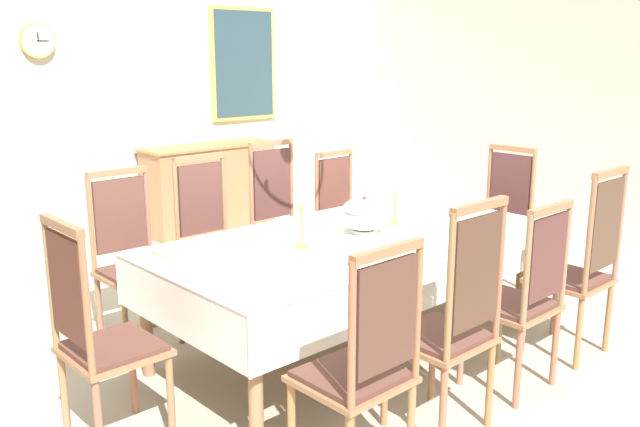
{
  "coord_description": "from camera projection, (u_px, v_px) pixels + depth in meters",
  "views": [
    {
      "loc": [
        -2.85,
        -2.96,
        1.83
      ],
      "look_at": [
        -0.19,
        -0.07,
        0.89
      ],
      "focal_mm": 37.8,
      "sensor_mm": 36.0,
      "label": 1
    }
  ],
  "objects": [
    {
      "name": "ground",
      "position": [
        335.0,
        342.0,
        4.42
      ],
      "size": [
        7.28,
        6.47,
        0.04
      ],
      "primitive_type": "cube",
      "color": "#B4AF9A"
    },
    {
      "name": "back_wall",
      "position": [
        98.0,
        84.0,
        6.41
      ],
      "size": [
        7.28,
        0.08,
        3.09
      ],
      "primitive_type": "cube",
      "color": "beige",
      "rests_on": "ground"
    },
    {
      "name": "right_wall",
      "position": [
        611.0,
        84.0,
        6.48
      ],
      "size": [
        0.08,
        6.47,
        3.09
      ],
      "primitive_type": "cube",
      "color": "beige",
      "rests_on": "ground"
    },
    {
      "name": "dining_table",
      "position": [
        351.0,
        247.0,
        4.16
      ],
      "size": [
        2.49,
        1.23,
        0.73
      ],
      "color": "#A27551",
      "rests_on": "ground"
    },
    {
      "name": "tablecloth",
      "position": [
        351.0,
        246.0,
        4.16
      ],
      "size": [
        2.51,
        1.25,
        0.3
      ],
      "color": "white",
      "rests_on": "dining_table"
    },
    {
      "name": "chair_south_a",
      "position": [
        363.0,
        363.0,
        2.82
      ],
      "size": [
        0.44,
        0.42,
        1.1
      ],
      "color": "#AA7140",
      "rests_on": "ground"
    },
    {
      "name": "chair_north_a",
      "position": [
        131.0,
        256.0,
        4.29
      ],
      "size": [
        0.44,
        0.42,
        1.12
      ],
      "rotation": [
        0.0,
        0.0,
        3.14
      ],
      "color": "#A9674A",
      "rests_on": "ground"
    },
    {
      "name": "chair_south_b",
      "position": [
        452.0,
        319.0,
        3.21
      ],
      "size": [
        0.44,
        0.42,
        1.19
      ],
      "color": "#9F6640",
      "rests_on": "ground"
    },
    {
      "name": "chair_north_b",
      "position": [
        212.0,
        238.0,
        4.69
      ],
      "size": [
        0.44,
        0.42,
        1.15
      ],
      "rotation": [
        0.0,
        0.0,
        3.14
      ],
      "color": "#A2764B",
      "rests_on": "ground"
    },
    {
      "name": "chair_south_c",
      "position": [
        522.0,
        295.0,
        3.65
      ],
      "size": [
        0.44,
        0.42,
        1.08
      ],
      "color": "#9D6B53",
      "rests_on": "ground"
    },
    {
      "name": "chair_north_c",
      "position": [
        282.0,
        221.0,
        5.11
      ],
      "size": [
        0.44,
        0.42,
        1.19
      ],
      "rotation": [
        0.0,
        0.0,
        3.14
      ],
      "color": "#A97747",
      "rests_on": "ground"
    },
    {
      "name": "chair_south_d",
      "position": [
        582.0,
        264.0,
        4.07
      ],
      "size": [
        0.44,
        0.42,
        1.19
      ],
      "color": "#A76447",
      "rests_on": "ground"
    },
    {
      "name": "chair_north_d",
      "position": [
        344.0,
        213.0,
        5.54
      ],
      "size": [
        0.44,
        0.42,
        1.05
      ],
      "rotation": [
        0.0,
        0.0,
        3.14
      ],
      "color": "#9B6B41",
      "rests_on": "ground"
    },
    {
      "name": "chair_head_west",
      "position": [
        98.0,
        334.0,
        3.1
      ],
      "size": [
        0.42,
        0.44,
        1.13
      ],
      "rotation": [
        0.0,
        0.0,
        -1.57
      ],
      "color": "#AA674F",
      "rests_on": "ground"
    },
    {
      "name": "chair_head_east",
      "position": [
        500.0,
        218.0,
        5.27
      ],
      "size": [
        0.42,
        0.44,
        1.13
      ],
      "rotation": [
        0.0,
        0.0,
        1.57
      ],
      "color": "#A06641",
      "rests_on": "ground"
    },
    {
      "name": "soup_tureen",
      "position": [
        364.0,
        215.0,
        4.19
      ],
      "size": [
        0.29,
        0.29,
        0.23
      ],
      "color": "white",
      "rests_on": "tablecloth"
    },
    {
      "name": "candlestick_west",
      "position": [
        302.0,
        223.0,
        3.85
      ],
      "size": [
        0.07,
        0.07,
        0.36
      ],
      "color": "gold",
      "rests_on": "tablecloth"
    },
    {
      "name": "candlestick_east",
      "position": [
        395.0,
        206.0,
        4.38
      ],
      "size": [
        0.07,
        0.07,
        0.31
      ],
      "color": "gold",
      "rests_on": "tablecloth"
    },
    {
      "name": "bowl_near_left",
      "position": [
        174.0,
        248.0,
        3.81
      ],
      "size": [
        0.15,
        0.15,
        0.03
      ],
      "color": "white",
      "rests_on": "tablecloth"
    },
    {
      "name": "bowl_near_right",
      "position": [
        486.0,
        224.0,
        4.34
      ],
      "size": [
        0.16,
        0.16,
        0.04
      ],
      "color": "white",
      "rests_on": "tablecloth"
    },
    {
      "name": "spoon_primary",
      "position": [
        156.0,
        253.0,
        3.77
      ],
      "size": [
        0.03,
        0.18,
        0.01
      ],
      "rotation": [
        0.0,
        0.0,
        -0.01
      ],
      "color": "gold",
      "rests_on": "tablecloth"
    },
    {
      "name": "spoon_secondary",
      "position": [
        492.0,
        223.0,
        4.44
      ],
      "size": [
        0.04,
        0.18,
        0.01
      ],
      "rotation": [
        0.0,
        0.0,
        -0.16
      ],
      "color": "gold",
      "rests_on": "tablecloth"
    },
    {
      "name": "sideboard",
      "position": [
        210.0,
        187.0,
        7.1
      ],
      "size": [
        1.44,
        0.48,
        0.9
      ],
      "rotation": [
        0.0,
        0.0,
        3.14
      ],
      "color": "#A16D49",
      "rests_on": "ground"
    },
    {
      "name": "mounted_clock",
      "position": [
        37.0,
        41.0,
        5.9
      ],
      "size": [
        0.3,
        0.06,
        0.3
      ],
      "color": "#D1B251"
    },
    {
      "name": "framed_painting",
      "position": [
        244.0,
        64.0,
        7.42
      ],
      "size": [
        0.85,
        0.05,
        1.22
      ],
      "color": "#D1B251"
    }
  ]
}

